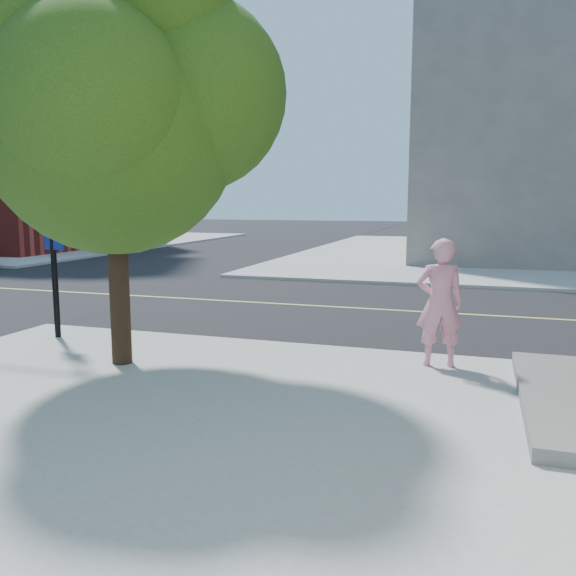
% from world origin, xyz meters
% --- Properties ---
extents(ground, '(140.00, 140.00, 0.00)m').
position_xyz_m(ground, '(0.00, 0.00, 0.00)').
color(ground, black).
rests_on(ground, ground).
extents(road_ew, '(140.00, 9.00, 0.01)m').
position_xyz_m(road_ew, '(0.00, 4.50, 0.01)').
color(road_ew, black).
rests_on(road_ew, ground).
extents(man_on_phone, '(0.83, 0.64, 2.05)m').
position_xyz_m(man_on_phone, '(7.25, -0.76, 1.14)').
color(man_on_phone, pink).
rests_on(man_on_phone, sidewalk_se).
extents(street_tree, '(4.90, 4.46, 6.51)m').
position_xyz_m(street_tree, '(2.43, -2.17, 4.32)').
color(street_tree, black).
rests_on(street_tree, sidewalk_se).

